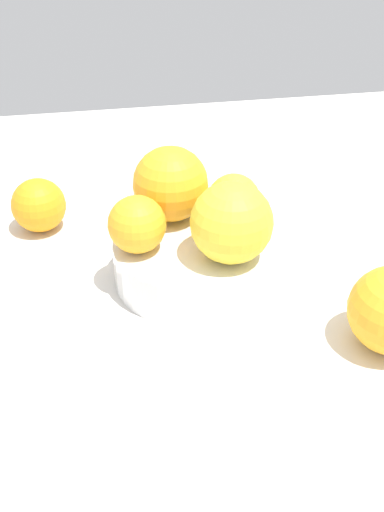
% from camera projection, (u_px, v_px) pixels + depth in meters
% --- Properties ---
extents(ground_plane, '(1.10, 1.10, 0.02)m').
position_uv_depth(ground_plane, '(192.00, 284.00, 0.69)').
color(ground_plane, silver).
extents(fruit_bowl, '(0.18, 0.18, 0.05)m').
position_uv_depth(fruit_bowl, '(192.00, 261.00, 0.67)').
color(fruit_bowl, white).
rests_on(fruit_bowl, ground_plane).
extents(orange_in_bowl_0, '(0.09, 0.09, 0.09)m').
position_uv_depth(orange_in_bowl_0, '(232.00, 223.00, 0.61)').
color(orange_in_bowl_0, yellow).
rests_on(orange_in_bowl_0, fruit_bowl).
extents(orange_in_bowl_1, '(0.06, 0.06, 0.06)m').
position_uv_depth(orange_in_bowl_1, '(234.00, 200.00, 0.67)').
color(orange_in_bowl_1, yellow).
rests_on(orange_in_bowl_1, fruit_bowl).
extents(orange_in_bowl_2, '(0.06, 0.06, 0.06)m').
position_uv_depth(orange_in_bowl_2, '(137.00, 224.00, 0.63)').
color(orange_in_bowl_2, '#F9A823').
rests_on(orange_in_bowl_2, fruit_bowl).
extents(orange_in_bowl_3, '(0.09, 0.09, 0.09)m').
position_uv_depth(orange_in_bowl_3, '(170.00, 184.00, 0.68)').
color(orange_in_bowl_3, '#F9A823').
rests_on(orange_in_bowl_3, fruit_bowl).
extents(orange_loose_0, '(0.07, 0.07, 0.07)m').
position_uv_depth(orange_loose_0, '(39.00, 205.00, 0.76)').
color(orange_loose_0, orange).
rests_on(orange_loose_0, ground_plane).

